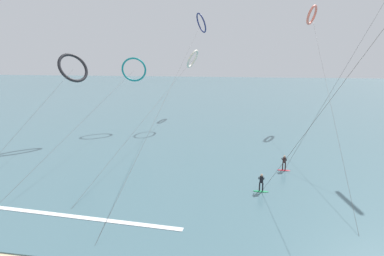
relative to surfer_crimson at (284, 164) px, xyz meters
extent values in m
cube|color=#476B75|center=(-9.43, 81.31, -0.78)|extent=(400.00, 200.00, 0.08)
ellipsoid|color=red|center=(0.00, -0.01, -0.71)|extent=(1.40, 0.40, 0.06)
cylinder|color=black|center=(-0.13, 0.03, -0.28)|extent=(0.12, 0.12, 0.80)
cylinder|color=black|center=(0.13, -0.05, -0.28)|extent=(0.12, 0.12, 0.80)
cube|color=black|center=(0.00, -0.01, 0.43)|extent=(0.36, 0.28, 0.62)
sphere|color=tan|center=(0.00, -0.01, 0.85)|extent=(0.22, 0.22, 0.22)
cylinder|color=black|center=(-0.21, 0.17, 0.48)|extent=(0.23, 0.51, 0.39)
cylinder|color=black|center=(0.21, 0.05, 0.48)|extent=(0.23, 0.51, 0.39)
ellipsoid|color=#199351|center=(-2.60, -6.25, -0.71)|extent=(1.40, 0.40, 0.06)
cylinder|color=black|center=(-2.74, -6.25, -0.28)|extent=(0.12, 0.12, 0.80)
cylinder|color=black|center=(-2.46, -6.26, -0.28)|extent=(0.12, 0.12, 0.80)
cube|color=black|center=(-2.60, -6.25, 0.43)|extent=(0.33, 0.21, 0.62)
sphere|color=tan|center=(-2.60, -6.25, 0.85)|extent=(0.22, 0.22, 0.22)
cylinder|color=black|center=(-2.82, -6.12, 0.48)|extent=(0.11, 0.51, 0.39)
cylinder|color=black|center=(-2.38, -6.14, 0.48)|extent=(0.11, 0.51, 0.39)
cylinder|color=#3F3F3F|center=(6.32, 4.56, 9.83)|extent=(12.67, 9.17, 21.31)
torus|color=silver|center=(-16.03, 33.95, 11.05)|extent=(2.92, 4.48, 3.91)
cylinder|color=#3F3F3F|center=(-16.90, 10.59, 5.01)|extent=(1.76, 46.73, 11.68)
torus|color=black|center=(-29.15, 9.17, 9.82)|extent=(4.35, 5.23, 4.28)
cylinder|color=#3F3F3F|center=(-28.19, -2.67, 4.39)|extent=(1.95, 23.69, 10.44)
cylinder|color=#3F3F3F|center=(3.08, -9.14, 9.90)|extent=(11.40, 5.80, 21.45)
torus|color=#EA7260|center=(6.48, 28.92, 18.72)|extent=(2.91, 3.84, 3.50)
cylinder|color=#3F3F3F|center=(5.12, 7.99, 8.85)|extent=(2.74, 41.87, 19.36)
torus|color=teal|center=(-23.45, 18.68, 9.27)|extent=(4.36, 2.07, 4.15)
cylinder|color=#3F3F3F|center=(-22.99, 0.32, 4.15)|extent=(0.93, 36.72, 9.97)
torus|color=navy|center=(-13.22, 27.33, 17.56)|extent=(3.08, 4.11, 3.62)
cylinder|color=#3F3F3F|center=(-13.34, 5.06, 8.31)|extent=(0.25, 44.55, 18.28)
cube|color=white|center=(-16.41, -13.68, -0.76)|extent=(16.38, 1.33, 0.12)
camera|label=1|loc=(-3.95, -34.46, 11.11)|focal=30.27mm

